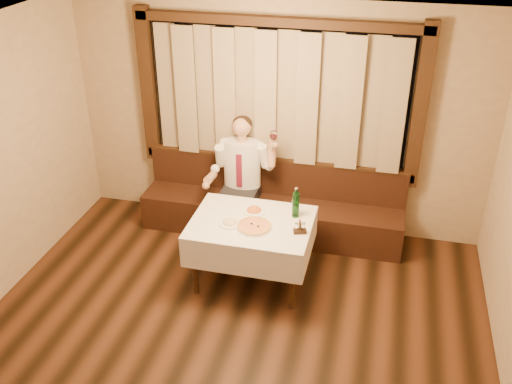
% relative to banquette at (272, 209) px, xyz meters
% --- Properties ---
extents(room, '(5.01, 6.01, 2.81)m').
position_rel_banquette_xyz_m(room, '(-0.00, -1.75, 1.19)').
color(room, black).
rests_on(room, ground).
extents(banquette, '(3.20, 0.61, 0.94)m').
position_rel_banquette_xyz_m(banquette, '(0.00, 0.00, 0.00)').
color(banquette, black).
rests_on(banquette, ground).
extents(dining_table, '(1.27, 0.97, 0.76)m').
position_rel_banquette_xyz_m(dining_table, '(0.00, -1.02, 0.34)').
color(dining_table, black).
rests_on(dining_table, ground).
extents(pizza, '(0.38, 0.38, 0.04)m').
position_rel_banquette_xyz_m(pizza, '(0.06, -1.14, 0.46)').
color(pizza, white).
rests_on(pizza, dining_table).
extents(pasta_red, '(0.26, 0.26, 0.09)m').
position_rel_banquette_xyz_m(pasta_red, '(-0.02, -0.82, 0.48)').
color(pasta_red, white).
rests_on(pasta_red, dining_table).
extents(pasta_cream, '(0.25, 0.25, 0.08)m').
position_rel_banquette_xyz_m(pasta_cream, '(-0.21, -1.12, 0.48)').
color(pasta_cream, white).
rests_on(pasta_cream, dining_table).
extents(green_bottle, '(0.08, 0.08, 0.35)m').
position_rel_banquette_xyz_m(green_bottle, '(0.43, -0.82, 0.59)').
color(green_bottle, '#0F4616').
rests_on(green_bottle, dining_table).
extents(table_wine_glass, '(0.07, 0.07, 0.19)m').
position_rel_banquette_xyz_m(table_wine_glass, '(0.41, -0.77, 0.59)').
color(table_wine_glass, white).
rests_on(table_wine_glass, dining_table).
extents(cruet_caddy, '(0.14, 0.10, 0.14)m').
position_rel_banquette_xyz_m(cruet_caddy, '(0.53, -1.12, 0.49)').
color(cruet_caddy, black).
rests_on(cruet_caddy, dining_table).
extents(seated_man, '(0.84, 0.63, 1.50)m').
position_rel_banquette_xyz_m(seated_man, '(-0.36, -0.09, 0.55)').
color(seated_man, black).
rests_on(seated_man, ground).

